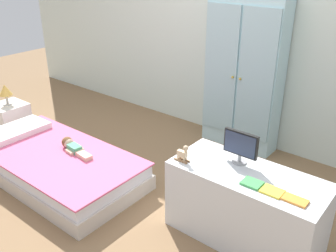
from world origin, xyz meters
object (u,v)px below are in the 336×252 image
at_px(table_lamp, 5,91).
at_px(tv_monitor, 241,145).
at_px(wardrobe, 243,74).
at_px(book_orange, 295,200).
at_px(doll, 72,146).
at_px(book_green, 252,183).
at_px(tv_stand, 245,206).
at_px(book_yellow, 272,191).
at_px(rocking_horse_toy, 183,153).
at_px(bed, 56,165).
at_px(nightstand, 11,120).

height_order(table_lamp, tv_monitor, tv_monitor).
relative_size(wardrobe, book_orange, 10.48).
xyz_separation_m(doll, book_green, (1.66, 0.11, 0.25)).
relative_size(tv_stand, book_yellow, 8.05).
distance_m(tv_monitor, rocking_horse_toy, 0.39).
relative_size(table_lamp, rocking_horse_toy, 1.72).
bearing_deg(book_orange, rocking_horse_toy, -176.87).
xyz_separation_m(bed, wardrobe, (0.94, 1.58, 0.63)).
relative_size(table_lamp, book_orange, 1.52).
bearing_deg(rocking_horse_toy, tv_monitor, 36.01).
height_order(wardrobe, book_green, wardrobe).
distance_m(tv_monitor, book_yellow, 0.39).
distance_m(tv_monitor, book_green, 0.29).
bearing_deg(wardrobe, book_green, -58.96).
distance_m(tv_stand, rocking_horse_toy, 0.55).
bearing_deg(book_orange, book_yellow, 180.00).
height_order(tv_monitor, book_green, tv_monitor).
bearing_deg(rocking_horse_toy, nightstand, 179.82).
distance_m(book_yellow, book_orange, 0.14).
height_order(wardrobe, rocking_horse_toy, wardrobe).
relative_size(table_lamp, tv_monitor, 0.89).
distance_m(wardrobe, book_yellow, 1.65).
xyz_separation_m(nightstand, book_yellow, (2.95, 0.04, 0.35)).
xyz_separation_m(table_lamp, book_green, (2.81, 0.04, 0.02)).
bearing_deg(book_yellow, bed, -172.73).
xyz_separation_m(table_lamp, book_yellow, (2.95, 0.04, 0.01)).
bearing_deg(nightstand, tv_monitor, 4.74).
bearing_deg(nightstand, bed, -10.84).
bearing_deg(tv_stand, rocking_horse_toy, -160.94).
distance_m(bed, doll, 0.22).
height_order(table_lamp, tv_stand, table_lamp).
xyz_separation_m(table_lamp, tv_monitor, (2.62, 0.22, 0.14)).
distance_m(doll, nightstand, 1.16).
xyz_separation_m(nightstand, rocking_horse_toy, (2.31, -0.01, 0.41)).
height_order(bed, book_yellow, book_yellow).
relative_size(nightstand, tv_stand, 0.36).
xyz_separation_m(book_green, book_orange, (0.27, 0.00, -0.00)).
distance_m(bed, tv_stand, 1.71).
bearing_deg(book_green, tv_stand, 126.78).
height_order(bed, wardrobe, wardrobe).
xyz_separation_m(bed, book_orange, (2.02, 0.24, 0.41)).
distance_m(book_green, book_orange, 0.27).
distance_m(wardrobe, book_orange, 1.73).
relative_size(nightstand, book_green, 3.02).
xyz_separation_m(bed, tv_monitor, (1.55, 0.42, 0.54)).
height_order(table_lamp, wardrobe, wardrobe).
height_order(bed, book_orange, book_orange).
distance_m(table_lamp, wardrobe, 2.44).
distance_m(nightstand, table_lamp, 0.34).
relative_size(tv_monitor, book_yellow, 1.91).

